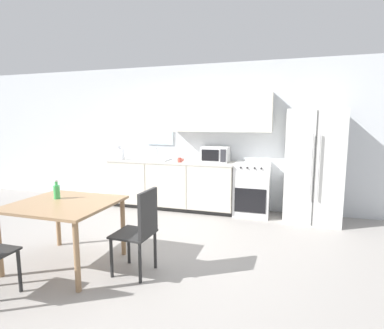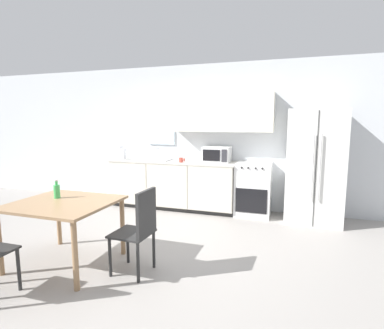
% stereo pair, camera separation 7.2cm
% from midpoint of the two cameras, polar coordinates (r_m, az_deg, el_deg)
% --- Properties ---
extents(ground_plane, '(12.00, 12.00, 0.00)m').
position_cam_midpoint_polar(ground_plane, '(4.07, -7.86, -15.59)').
color(ground_plane, gray).
extents(wall_back, '(12.00, 0.38, 2.70)m').
position_cam_midpoint_polar(wall_back, '(5.75, 2.17, 6.06)').
color(wall_back, silver).
rests_on(wall_back, ground_plane).
extents(kitchen_counter, '(2.43, 0.65, 0.91)m').
position_cam_midpoint_polar(kitchen_counter, '(5.73, -3.28, -3.74)').
color(kitchen_counter, '#333333').
rests_on(kitchen_counter, ground_plane).
extents(oven_range, '(0.60, 0.61, 0.93)m').
position_cam_midpoint_polar(oven_range, '(5.39, 11.98, -4.59)').
color(oven_range, white).
rests_on(oven_range, ground_plane).
extents(refrigerator, '(0.87, 0.75, 1.83)m').
position_cam_midpoint_polar(refrigerator, '(5.25, 22.58, -0.36)').
color(refrigerator, silver).
rests_on(refrigerator, ground_plane).
extents(kitchen_sink, '(0.59, 0.39, 0.22)m').
position_cam_midpoint_polar(kitchen_sink, '(5.79, -6.54, 1.02)').
color(kitchen_sink, '#B7BABC').
rests_on(kitchen_sink, kitchen_counter).
extents(microwave, '(0.48, 0.38, 0.28)m').
position_cam_midpoint_polar(microwave, '(5.48, 5.15, 1.94)').
color(microwave, silver).
rests_on(microwave, kitchen_counter).
extents(coffee_mug, '(0.11, 0.08, 0.09)m').
position_cam_midpoint_polar(coffee_mug, '(5.42, -1.68, 0.89)').
color(coffee_mug, '#BF4C3F').
rests_on(coffee_mug, kitchen_counter).
extents(grocery_bag_0, '(0.23, 0.21, 0.29)m').
position_cam_midpoint_polar(grocery_bag_0, '(5.99, -13.22, 2.16)').
color(grocery_bag_0, white).
rests_on(grocery_bag_0, kitchen_counter).
extents(dining_table, '(1.09, 0.98, 0.74)m').
position_cam_midpoint_polar(dining_table, '(3.71, -22.68, -7.99)').
color(dining_table, '#997551').
rests_on(dining_table, ground_plane).
extents(dining_chair_side, '(0.42, 0.42, 0.93)m').
position_cam_midpoint_polar(dining_chair_side, '(3.29, -9.31, -11.46)').
color(dining_chair_side, '#282828').
rests_on(dining_chair_side, ground_plane).
extents(drink_bottle, '(0.07, 0.07, 0.23)m').
position_cam_midpoint_polar(drink_bottle, '(3.87, -23.86, -4.60)').
color(drink_bottle, '#3FB259').
rests_on(drink_bottle, dining_table).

